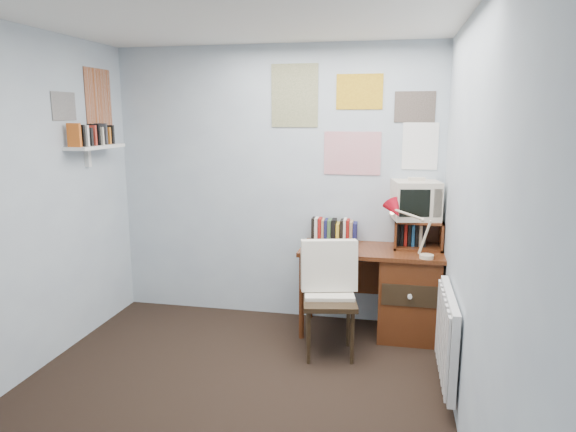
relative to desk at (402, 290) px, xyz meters
name	(u,v)px	position (x,y,z in m)	size (l,w,h in m)	color
ground	(215,414)	(-1.17, -1.48, -0.41)	(3.50, 3.50, 0.00)	black
back_wall	(275,185)	(-1.17, 0.27, 0.84)	(3.00, 0.02, 2.50)	silver
right_wall	(475,235)	(0.33, -1.48, 0.84)	(0.02, 3.50, 2.50)	silver
ceiling	(203,0)	(-1.17, -1.48, 2.09)	(3.00, 3.50, 0.02)	white
desk	(402,290)	(0.00, 0.00, 0.00)	(1.20, 0.55, 0.76)	#5E2C15
desk_chair	(330,302)	(-0.56, -0.50, 0.03)	(0.45, 0.43, 0.88)	black
desk_lamp	(428,234)	(0.18, -0.22, 0.56)	(0.28, 0.24, 0.40)	red
tv_riser	(418,234)	(0.12, 0.11, 0.48)	(0.40, 0.30, 0.25)	#5E2C15
crt_tv	(416,198)	(0.09, 0.13, 0.78)	(0.38, 0.35, 0.36)	beige
book_row	(345,230)	(-0.51, 0.18, 0.46)	(0.60, 0.14, 0.22)	#5E2C15
radiator	(448,336)	(0.29, -0.93, 0.01)	(0.09, 0.80, 0.60)	white
wall_shelf	(96,147)	(-2.57, -0.38, 1.21)	(0.20, 0.62, 0.24)	white
posters_back	(353,119)	(-0.47, 0.26, 1.44)	(1.20, 0.01, 0.90)	white
posters_left	(82,101)	(-2.67, -0.38, 1.59)	(0.01, 0.70, 0.60)	white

